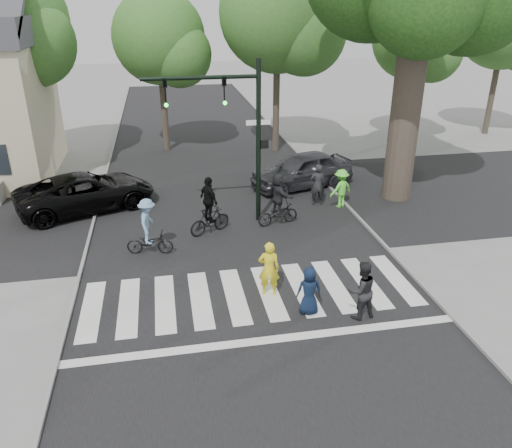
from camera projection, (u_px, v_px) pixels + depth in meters
The scene contains 22 objects.
ground at pixel (259, 313), 13.59m from camera, with size 120.00×120.00×0.00m, color gray.
road_stem at pixel (232, 235), 18.06m from camera, with size 10.00×70.00×0.01m, color black.
road_cross at pixel (222, 205), 20.75m from camera, with size 70.00×10.00×0.01m, color black.
curb_left at pixel (87, 246), 17.18m from camera, with size 0.10×70.00×0.10m, color gray.
curb_right at pixel (364, 223), 18.90m from camera, with size 0.10×70.00×0.10m, color gray.
crosswalk at pixel (254, 300), 14.18m from camera, with size 10.00×3.85×0.01m.
traffic_signal at pixel (235, 121), 17.59m from camera, with size 4.45×0.29×6.00m.
bg_tree_1 at pixel (12, 26), 23.21m from camera, with size 6.09×5.80×9.80m.
bg_tree_2 at pixel (164, 42), 25.78m from camera, with size 5.04×4.80×8.40m.
bg_tree_3 at pixel (285, 18), 25.13m from camera, with size 6.30×6.00×10.20m.
bg_tree_4 at pixel (418, 42), 27.78m from camera, with size 4.83×4.60×8.15m.
bg_tree_5 at pixel (512, 26), 29.02m from camera, with size 5.67×5.40×9.30m.
pedestrian_woman at pixel (269, 269), 14.15m from camera, with size 0.61×0.40×1.67m, color yellow.
pedestrian_child at pixel (309, 291), 13.34m from camera, with size 0.68×0.44×1.39m, color #0E1B33.
pedestrian_adult at pixel (361, 290), 13.10m from camera, with size 0.81×0.63×1.67m, color black.
cyclist_left at pixel (149, 231), 16.44m from camera, with size 1.61×1.08×1.96m.
cyclist_mid at pixel (209, 211), 17.88m from camera, with size 1.68×1.16×2.15m.
cyclist_right at pixel (278, 202), 18.59m from camera, with size 1.71×1.58×2.06m.
car_suv at pixel (86, 192), 20.02m from camera, with size 2.48×5.38×1.50m, color black.
car_grey at pixel (302, 170), 22.43m from camera, with size 1.88×4.67×1.59m, color #34343A.
bystander_hivis at pixel (341, 188), 20.24m from camera, with size 1.03×0.59×1.60m, color #61EC3E.
bystander_dark at pixel (318, 185), 20.43m from camera, with size 0.63×0.42×1.74m, color black.
Camera 1 is at (-2.20, -11.16, 7.83)m, focal length 35.00 mm.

